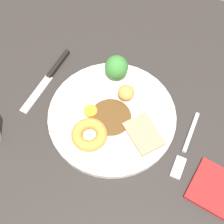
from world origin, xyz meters
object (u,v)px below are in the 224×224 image
Objects in this scene: dinner_plate at (112,116)px; fork at (186,146)px; knife at (50,75)px; folded_napkin at (221,192)px; carrot_coin_front at (90,111)px; broccoli_floret at (116,67)px; yorkshire_pudding at (89,134)px; roast_potato_left at (126,93)px; meat_slice_main at (144,134)px.

fork is (-16.36, -0.24, -0.31)cm from dinner_plate.
folded_napkin is at bearing 79.46° from knife.
folded_napkin is at bearing 54.92° from fork.
dinner_plate is at bearing -162.07° from carrot_coin_front.
yorkshire_pudding is at bearing 94.67° from broccoli_floret.
yorkshire_pudding is at bearing 76.46° from roast_potato_left.
broccoli_floret reaches higher than meat_slice_main.
carrot_coin_front is at bearing 84.51° from broccoli_floret.
carrot_coin_front is at bearing 52.02° from roast_potato_left.
folded_napkin is at bearing 167.30° from dinner_plate.
meat_slice_main is at bearing -13.44° from folded_napkin.
fork is (-15.53, 4.97, -2.55)cm from roast_potato_left.
carrot_coin_front is (12.10, -0.12, -0.08)cm from meat_slice_main.
carrot_coin_front is (2.31, -5.20, -0.83)cm from yorkshire_pudding.
yorkshire_pudding is (2.01, 6.60, 1.84)cm from dinner_plate.
meat_slice_main is 1.36× the size of broccoli_floret.
carrot_coin_front reaches higher than folded_napkin.
fork is 1.39× the size of folded_napkin.
broccoli_floret is at bearing 113.12° from knife.
yorkshire_pudding is 1.23× the size of broccoli_floret.
dinner_plate is 10.58cm from broccoli_floret.
dinner_plate reaches higher than folded_napkin.
carrot_coin_front is (5.16, 6.61, -1.22)cm from roast_potato_left.
broccoli_floret reaches higher than fork.
folded_napkin is (-29.58, 4.29, -1.32)cm from carrot_coin_front.
roast_potato_left is 8.47cm from carrot_coin_front.
roast_potato_left is at bearing -103.54° from yorkshire_pudding.
fork is at bearing -168.43° from meat_slice_main.
broccoli_floret is at bearing -95.49° from carrot_coin_front.
broccoli_floret is at bearing -85.33° from yorkshire_pudding.
folded_napkin is (-8.89, 5.94, 0.01)cm from fork.
yorkshire_pudding reaches higher than fork.
yorkshire_pudding reaches higher than knife.
folded_napkin is at bearing 155.95° from roast_potato_left.
yorkshire_pudding is at bearing 1.91° from folded_napkin.
yorkshire_pudding is 5.75cm from carrot_coin_front.
knife is at bearing -12.55° from folded_napkin.
roast_potato_left is (-0.84, -5.21, 2.24)cm from dinner_plate.
roast_potato_left is at bearing 96.45° from knife.
fork reaches higher than folded_napkin.
broccoli_floret is (4.14, -4.01, 1.77)cm from roast_potato_left.
broccoli_floret reaches higher than folded_napkin.
folded_napkin is (-24.42, 10.90, -2.54)cm from roast_potato_left.
carrot_coin_front is 29.92cm from folded_napkin.
dinner_plate is 4.55× the size of broccoli_floret.
broccoli_floret is at bearing -44.12° from meat_slice_main.
meat_slice_main is 15.70cm from broccoli_floret.
yorkshire_pudding is 2.02× the size of roast_potato_left.
roast_potato_left reaches higher than yorkshire_pudding.
meat_slice_main reaches higher than folded_napkin.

